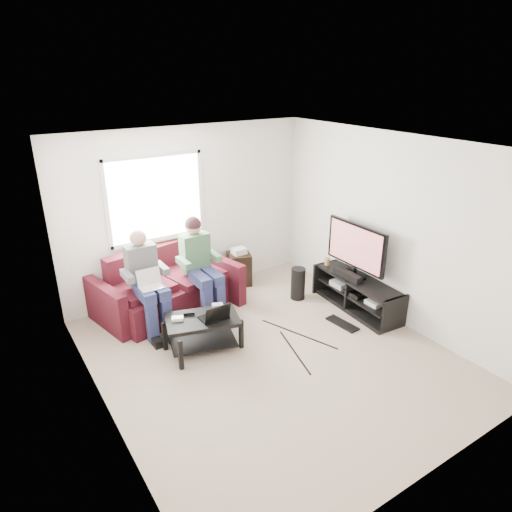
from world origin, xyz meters
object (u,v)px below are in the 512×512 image
object	(u,v)px
sofa	(167,289)
end_table	(239,268)
tv	(356,247)
subwoofer	(298,283)
tv_stand	(357,295)
coffee_table	(203,326)

from	to	relation	value
sofa	end_table	world-z (taller)	sofa
tv	end_table	size ratio (longest dim) A/B	1.73
sofa	subwoofer	world-z (taller)	sofa
sofa	tv_stand	xyz separation A→B (m)	(2.38, -1.52, -0.11)
coffee_table	tv_stand	world-z (taller)	tv_stand
tv	subwoofer	xyz separation A→B (m)	(-0.53, 0.64, -0.70)
sofa	coffee_table	distance (m)	1.22
end_table	tv_stand	bearing A→B (deg)	-58.84
tv	subwoofer	size ratio (longest dim) A/B	2.18
sofa	end_table	bearing A→B (deg)	7.37
sofa	end_table	xyz separation A→B (m)	(1.35, 0.18, -0.05)
coffee_table	tv	size ratio (longest dim) A/B	0.93
tv	coffee_table	bearing A→B (deg)	175.30
sofa	tv	world-z (taller)	tv
coffee_table	tv_stand	distance (m)	2.42
subwoofer	end_table	world-z (taller)	end_table
coffee_table	subwoofer	distance (m)	1.93
tv_stand	subwoofer	size ratio (longest dim) A/B	3.00
tv	subwoofer	world-z (taller)	tv
coffee_table	subwoofer	size ratio (longest dim) A/B	2.02
sofa	tv	bearing A→B (deg)	-30.80
coffee_table	subwoofer	xyz separation A→B (m)	(1.87, 0.44, -0.08)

